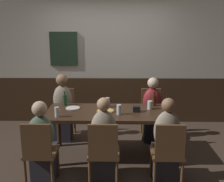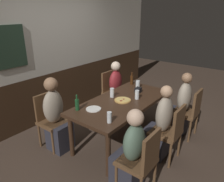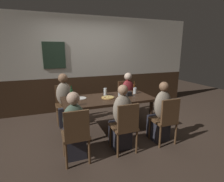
{
  "view_description": "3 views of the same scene",
  "coord_description": "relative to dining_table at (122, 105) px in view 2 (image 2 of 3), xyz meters",
  "views": [
    {
      "loc": [
        0.16,
        -4.03,
        2.03
      ],
      "look_at": [
        0.09,
        -0.05,
        1.07
      ],
      "focal_mm": 44.24,
      "sensor_mm": 36.0,
      "label": 1
    },
    {
      "loc": [
        -2.62,
        -1.8,
        2.12
      ],
      "look_at": [
        -0.14,
        0.1,
        0.92
      ],
      "focal_mm": 34.17,
      "sensor_mm": 36.0,
      "label": 2
    },
    {
      "loc": [
        -1.16,
        -3.28,
        1.71
      ],
      "look_at": [
        0.09,
        0.01,
        0.87
      ],
      "focal_mm": 28.2,
      "sensor_mm": 36.0,
      "label": 3
    }
  ],
  "objects": [
    {
      "name": "ground_plane",
      "position": [
        0.0,
        0.0,
        -0.66
      ],
      "size": [
        12.0,
        12.0,
        0.0
      ],
      "primitive_type": "plane",
      "color": "#423328"
    },
    {
      "name": "wall_back",
      "position": [
        -0.01,
        1.65,
        0.64
      ],
      "size": [
        6.4,
        0.13,
        2.6
      ],
      "color": "#3D2819",
      "rests_on": "ground_plane"
    },
    {
      "name": "dining_table",
      "position": [
        0.0,
        0.0,
        0.0
      ],
      "size": [
        1.83,
        0.87,
        0.74
      ],
      "color": "#382316",
      "rests_on": "ground_plane"
    },
    {
      "name": "chair_right_far",
      "position": [
        0.81,
        0.85,
        -0.16
      ],
      "size": [
        0.4,
        0.4,
        0.88
      ],
      "color": "brown",
      "rests_on": "ground_plane"
    },
    {
      "name": "chair_left_near",
      "position": [
        -0.81,
        -0.85,
        -0.16
      ],
      "size": [
        0.4,
        0.4,
        0.88
      ],
      "color": "brown",
      "rests_on": "ground_plane"
    },
    {
      "name": "chair_left_far",
      "position": [
        -0.81,
        0.85,
        -0.16
      ],
      "size": [
        0.4,
        0.4,
        0.88
      ],
      "color": "brown",
      "rests_on": "ground_plane"
    },
    {
      "name": "chair_mid_near",
      "position": [
        0.0,
        -0.85,
        -0.16
      ],
      "size": [
        0.4,
        0.4,
        0.88
      ],
      "color": "brown",
      "rests_on": "ground_plane"
    },
    {
      "name": "chair_right_near",
      "position": [
        0.81,
        -0.85,
        -0.16
      ],
      "size": [
        0.4,
        0.4,
        0.88
      ],
      "color": "brown",
      "rests_on": "ground_plane"
    },
    {
      "name": "person_right_far",
      "position": [
        0.81,
        0.69,
        -0.18
      ],
      "size": [
        0.34,
        0.37,
        1.13
      ],
      "color": "#2D2D38",
      "rests_on": "ground_plane"
    },
    {
      "name": "person_left_near",
      "position": [
        -0.81,
        -0.69,
        -0.2
      ],
      "size": [
        0.34,
        0.37,
        1.1
      ],
      "color": "#2D2D38",
      "rests_on": "ground_plane"
    },
    {
      "name": "person_left_far",
      "position": [
        -0.81,
        0.69,
        -0.15
      ],
      "size": [
        0.34,
        0.37,
        1.19
      ],
      "color": "#2D2D38",
      "rests_on": "ground_plane"
    },
    {
      "name": "person_mid_near",
      "position": [
        0.0,
        -0.69,
        -0.18
      ],
      "size": [
        0.34,
        0.37,
        1.15
      ],
      "color": "#2D2D38",
      "rests_on": "ground_plane"
    },
    {
      "name": "person_right_near",
      "position": [
        0.81,
        -0.69,
        -0.18
      ],
      "size": [
        0.34,
        0.37,
        1.15
      ],
      "color": "#2D2D38",
      "rests_on": "ground_plane"
    },
    {
      "name": "pizza",
      "position": [
        -0.01,
        -0.01,
        0.09
      ],
      "size": [
        0.26,
        0.26,
        0.03
      ],
      "color": "tan",
      "rests_on": "dining_table"
    },
    {
      "name": "beer_glass_tall",
      "position": [
        0.2,
        -0.15,
        0.14
      ],
      "size": [
        0.07,
        0.07,
        0.15
      ],
      "color": "silver",
      "rests_on": "dining_table"
    },
    {
      "name": "highball_clear",
      "position": [
        -0.69,
        -0.28,
        0.14
      ],
      "size": [
        0.06,
        0.06,
        0.15
      ],
      "color": "silver",
      "rests_on": "dining_table"
    },
    {
      "name": "beer_glass_half",
      "position": [
        0.69,
        0.13,
        0.14
      ],
      "size": [
        0.08,
        0.08,
        0.13
      ],
      "color": "silver",
      "rests_on": "dining_table"
    },
    {
      "name": "pint_glass_stout",
      "position": [
        0.02,
        0.22,
        0.15
      ],
      "size": [
        0.07,
        0.07,
        0.16
      ],
      "color": "silver",
      "rests_on": "dining_table"
    },
    {
      "name": "beer_bottle_green",
      "position": [
        -0.69,
        0.32,
        0.17
      ],
      "size": [
        0.06,
        0.06,
        0.24
      ],
      "color": "#194723",
      "rests_on": "dining_table"
    },
    {
      "name": "beer_bottle_brown",
      "position": [
        0.77,
        0.32,
        0.17
      ],
      "size": [
        0.06,
        0.06,
        0.24
      ],
      "color": "#42230F",
      "rests_on": "dining_table"
    },
    {
      "name": "plate_white_large",
      "position": [
        -0.53,
        0.15,
        0.08
      ],
      "size": [
        0.22,
        0.22,
        0.01
      ],
      "primitive_type": "cylinder",
      "color": "white",
      "rests_on": "dining_table"
    },
    {
      "name": "condiment_caddy",
      "position": [
        0.47,
        -0.02,
        0.12
      ],
      "size": [
        0.11,
        0.09,
        0.09
      ],
      "primitive_type": "cube",
      "color": "black",
      "rests_on": "dining_table"
    }
  ]
}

